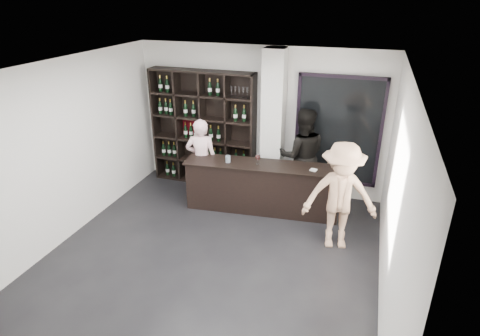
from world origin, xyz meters
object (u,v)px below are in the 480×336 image
(taster_black, at_px, (302,156))
(wine_shelf, at_px, (203,129))
(tasting_counter, at_px, (262,187))
(customer, at_px, (340,197))
(taster_pink, at_px, (201,160))

(taster_black, bearing_deg, wine_shelf, -20.40)
(tasting_counter, height_order, taster_black, taster_black)
(wine_shelf, relative_size, taster_black, 1.29)
(tasting_counter, relative_size, taster_black, 1.54)
(taster_black, bearing_deg, customer, 105.65)
(taster_pink, bearing_deg, wine_shelf, -84.10)
(tasting_counter, xyz_separation_m, taster_pink, (-1.25, 0.10, 0.35))
(taster_black, bearing_deg, taster_pink, 0.66)
(taster_black, xyz_separation_m, customer, (0.85, -1.38, -0.04))
(tasting_counter, height_order, taster_pink, taster_pink)
(wine_shelf, height_order, taster_pink, wine_shelf)
(wine_shelf, bearing_deg, taster_black, -4.49)
(taster_black, bearing_deg, tasting_counter, 31.38)
(tasting_counter, distance_m, customer, 1.68)
(taster_pink, relative_size, taster_black, 0.88)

